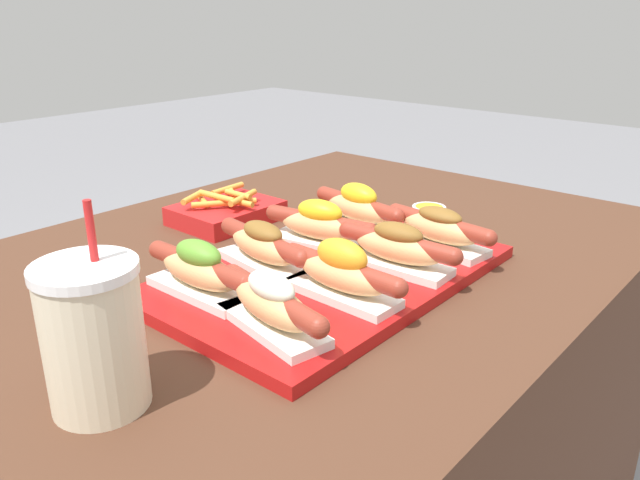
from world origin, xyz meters
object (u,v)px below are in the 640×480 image
at_px(hot_dog_0, 272,304).
at_px(fries_basket, 226,212).
at_px(hot_dog_6, 320,225).
at_px(drink_cup, 94,336).
at_px(hot_dog_7, 358,207).
at_px(hot_dog_1, 342,272).
at_px(hot_dog_2, 398,247).
at_px(hot_dog_4, 200,270).
at_px(serving_tray, 330,274).
at_px(hot_dog_5, 263,246).
at_px(sauce_bowl, 429,210).
at_px(hot_dog_3, 439,228).

relative_size(hot_dog_0, fries_basket, 1.11).
bearing_deg(hot_dog_6, drink_cup, -168.15).
bearing_deg(hot_dog_7, hot_dog_6, -175.11).
bearing_deg(hot_dog_1, hot_dog_7, 33.01).
height_order(hot_dog_0, hot_dog_2, hot_dog_0).
distance_m(hot_dog_1, hot_dog_4, 0.19).
bearing_deg(fries_basket, hot_dog_7, -67.29).
bearing_deg(hot_dog_4, hot_dog_6, -0.87).
height_order(hot_dog_1, hot_dog_7, hot_dog_1).
xyz_separation_m(hot_dog_1, hot_dog_6, (0.13, 0.15, -0.00)).
distance_m(hot_dog_1, hot_dog_6, 0.19).
distance_m(serving_tray, hot_dog_1, 0.11).
bearing_deg(fries_basket, hot_dog_1, -109.95).
xyz_separation_m(serving_tray, hot_dog_1, (-0.06, -0.07, 0.05)).
height_order(hot_dog_2, hot_dog_5, hot_dog_2).
height_order(hot_dog_0, hot_dog_5, hot_dog_0).
bearing_deg(drink_cup, fries_basket, 36.11).
relative_size(hot_dog_0, hot_dog_4, 0.98).
height_order(hot_dog_4, hot_dog_7, hot_dog_7).
distance_m(hot_dog_2, fries_basket, 0.39).
xyz_separation_m(hot_dog_5, hot_dog_6, (0.12, -0.01, 0.00)).
bearing_deg(hot_dog_0, fries_basket, 55.45).
distance_m(hot_dog_0, sauce_bowl, 0.56).
bearing_deg(hot_dog_5, hot_dog_1, -91.91).
distance_m(hot_dog_3, drink_cup, 0.57).
distance_m(hot_dog_5, drink_cup, 0.34).
bearing_deg(hot_dog_3, hot_dog_1, 179.07).
height_order(hot_dog_0, hot_dog_4, hot_dog_4).
relative_size(hot_dog_3, hot_dog_5, 1.01).
bearing_deg(hot_dog_4, hot_dog_7, 0.98).
distance_m(hot_dog_0, hot_dog_2, 0.25).
height_order(serving_tray, sauce_bowl, same).
relative_size(hot_dog_4, hot_dog_7, 1.01).
distance_m(hot_dog_2, hot_dog_3, 0.11).
relative_size(hot_dog_0, hot_dog_6, 1.00).
bearing_deg(hot_dog_1, serving_tray, 48.48).
xyz_separation_m(hot_dog_0, drink_cup, (-0.20, 0.04, 0.03)).
xyz_separation_m(drink_cup, fries_basket, (0.47, 0.34, -0.06)).
distance_m(hot_dog_1, hot_dog_7, 0.29).
xyz_separation_m(serving_tray, hot_dog_6, (0.06, 0.07, 0.04)).
bearing_deg(hot_dog_3, hot_dog_0, 178.17).
bearing_deg(hot_dog_3, hot_dog_2, 178.58).
relative_size(hot_dog_5, drink_cup, 0.95).
relative_size(hot_dog_4, hot_dog_5, 1.01).
height_order(hot_dog_1, hot_dog_4, hot_dog_1).
xyz_separation_m(hot_dog_2, hot_dog_5, (-0.12, 0.15, -0.00)).
bearing_deg(hot_dog_4, hot_dog_5, 0.66).
height_order(hot_dog_1, fries_basket, hot_dog_1).
xyz_separation_m(serving_tray, hot_dog_4, (-0.18, 0.08, 0.04)).
height_order(serving_tray, fries_basket, fries_basket).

